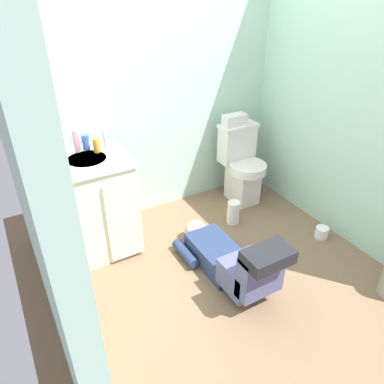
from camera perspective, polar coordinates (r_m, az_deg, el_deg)
ground_plane at (r=2.88m, az=4.73°, el=-12.51°), size 2.76×3.16×0.04m
wall_back at (r=3.16m, az=-6.12°, el=17.03°), size 2.42×0.08×2.40m
wall_left at (r=1.85m, az=-25.14°, el=3.84°), size 0.08×2.16×2.40m
wall_right at (r=3.03m, az=25.11°, el=13.76°), size 0.08×2.16×2.40m
toilet at (r=3.55m, az=7.69°, el=4.19°), size 0.36×0.46×0.75m
vanity_cabinet at (r=2.92m, az=-14.99°, el=-1.94°), size 0.60×0.53×0.82m
faucet at (r=2.84m, az=-17.12°, el=7.14°), size 0.02×0.02×0.10m
person_plumber at (r=2.70m, az=5.98°, el=-10.41°), size 0.39×1.06×0.52m
tissue_box at (r=3.42m, az=6.67°, el=11.10°), size 0.22×0.11×0.10m
soap_dispenser at (r=2.79m, az=-20.83°, el=6.40°), size 0.06×0.06×0.17m
bottle_white at (r=2.79m, az=-19.20°, el=7.28°), size 0.06×0.06×0.18m
bottle_pink at (r=2.81m, az=-17.61°, el=7.55°), size 0.04×0.04×0.17m
bottle_blue at (r=2.84m, az=-16.21°, el=7.46°), size 0.05×0.05×0.12m
bottle_amber at (r=2.78m, az=-14.62°, el=7.08°), size 0.05×0.05×0.11m
bottle_clear at (r=2.80m, az=-13.24°, el=8.14°), size 0.05×0.05×0.17m
paper_towel_roll at (r=3.31m, az=6.45°, el=-3.17°), size 0.11×0.11×0.22m
toilet_paper_roll at (r=3.33m, az=19.53°, el=-5.96°), size 0.11×0.11×0.10m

